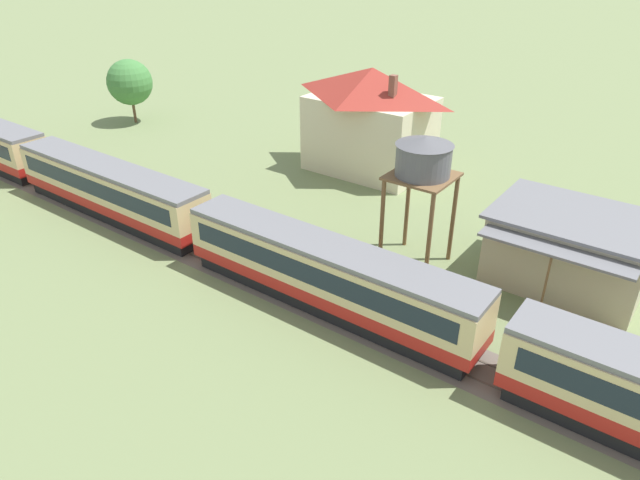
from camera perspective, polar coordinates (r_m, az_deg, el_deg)
name	(u,v)px	position (r m, az deg, el deg)	size (l,w,h in m)	color
passenger_train	(330,274)	(33.09, 1.00, -3.39)	(102.31, 3.15, 4.22)	#AD1E19
railway_track	(439,353)	(31.64, 11.82, -11.04)	(153.57, 3.60, 0.04)	#665B51
station_building	(570,249)	(38.68, 23.70, -0.83)	(9.61, 8.46, 4.78)	#BCB293
station_house_red_roof	(371,119)	(52.75, 5.08, 11.98)	(11.28, 7.96, 9.37)	beige
water_tower	(423,161)	(36.23, 10.28, 7.76)	(3.91, 3.91, 8.82)	brown
yard_tree_1	(130,82)	(70.29, -18.50, 14.73)	(5.06, 5.06, 7.17)	brown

